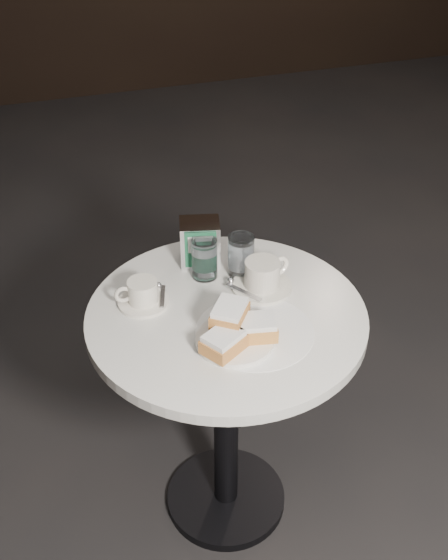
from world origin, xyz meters
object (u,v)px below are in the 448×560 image
beignet_plate (236,332)px  coffee_cup_left (142,294)px  cafe_table (226,371)px  water_glass_left (204,259)px  coffee_cup_right (263,277)px  water_glass_right (241,256)px  napkin_dispenser (200,242)px

beignet_plate → coffee_cup_left: beignet_plate is taller
cafe_table → water_glass_left: water_glass_left is taller
coffee_cup_right → water_glass_right: water_glass_right is taller
cafe_table → beignet_plate: (-0.01, -0.12, 0.23)m
cafe_table → water_glass_right: water_glass_right is taller
beignet_plate → water_glass_left: size_ratio=2.03×
cafe_table → coffee_cup_right: 0.27m
water_glass_right → napkin_dispenser: size_ratio=0.91×
cafe_table → coffee_cup_left: 0.31m
coffee_cup_left → water_glass_left: 0.20m
coffee_cup_left → water_glass_right: (0.28, 0.05, 0.03)m
coffee_cup_left → coffee_cup_right: (0.31, -0.03, 0.01)m
cafe_table → napkin_dispenser: bearing=90.0°
beignet_plate → napkin_dispenser: 0.35m
beignet_plate → napkin_dispenser: bearing=87.7°
cafe_table → water_glass_right: size_ratio=6.59×
coffee_cup_right → water_glass_right: size_ratio=1.76×
cafe_table → coffee_cup_left: coffee_cup_left is taller
coffee_cup_right → water_glass_right: (-0.03, 0.08, 0.02)m
beignet_plate → coffee_cup_left: 0.28m
coffee_cup_left → water_glass_right: water_glass_right is taller
beignet_plate → water_glass_right: bearing=69.1°
coffee_cup_left → napkin_dispenser: size_ratio=1.13×
beignet_plate → napkin_dispenser: (0.01, 0.35, 0.03)m
coffee_cup_right → water_glass_left: water_glass_left is taller
beignet_plate → water_glass_left: (0.01, 0.28, 0.02)m
beignet_plate → coffee_cup_right: 0.23m
cafe_table → water_glass_left: size_ratio=6.72×
napkin_dispenser → coffee_cup_right: bearing=-41.0°
water_glass_left → napkin_dispenser: bearing=83.7°
cafe_table → coffee_cup_right: (0.12, 0.07, 0.23)m
beignet_plate → water_glass_right: (0.10, 0.27, 0.02)m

